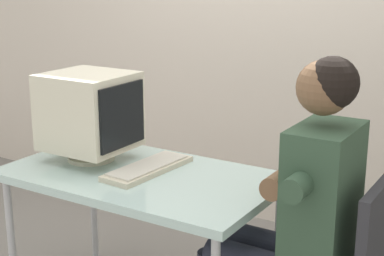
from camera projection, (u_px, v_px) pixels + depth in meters
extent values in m
cylinder|color=#B7B7BC|center=(12.00, 246.00, 2.81)|extent=(0.04, 0.04, 0.70)
cylinder|color=#B7B7BC|center=(94.00, 205.00, 3.30)|extent=(0.04, 0.04, 0.70)
cylinder|color=#B7B7BC|center=(278.00, 254.00, 2.73)|extent=(0.04, 0.04, 0.70)
cube|color=silver|center=(141.00, 177.00, 2.68)|extent=(1.24, 0.71, 0.04)
cylinder|color=beige|center=(91.00, 158.00, 2.86)|extent=(0.23, 0.23, 0.02)
cylinder|color=beige|center=(91.00, 151.00, 2.85)|extent=(0.06, 0.06, 0.04)
cube|color=beige|center=(89.00, 111.00, 2.79)|extent=(0.39, 0.37, 0.36)
cube|color=black|center=(122.00, 116.00, 2.69)|extent=(0.01, 0.31, 0.30)
cube|color=beige|center=(148.00, 168.00, 2.69)|extent=(0.20, 0.49, 0.02)
cube|color=beige|center=(148.00, 165.00, 2.69)|extent=(0.17, 0.44, 0.01)
cube|color=#2D2D33|center=(375.00, 239.00, 2.17)|extent=(0.04, 0.37, 0.42)
cube|color=#334C38|center=(322.00, 201.00, 2.25)|extent=(0.22, 0.36, 0.59)
sphere|color=brown|center=(324.00, 88.00, 2.14)|extent=(0.21, 0.21, 0.21)
sphere|color=black|center=(332.00, 83.00, 2.12)|extent=(0.20, 0.20, 0.20)
cylinder|color=#262838|center=(276.00, 248.00, 2.51)|extent=(0.44, 0.14, 0.14)
cylinder|color=#334C38|center=(298.00, 186.00, 2.05)|extent=(0.09, 0.14, 0.09)
cylinder|color=#334C38|center=(337.00, 155.00, 2.40)|extent=(0.09, 0.14, 0.09)
cylinder|color=brown|center=(289.00, 176.00, 2.30)|extent=(0.09, 0.36, 0.09)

